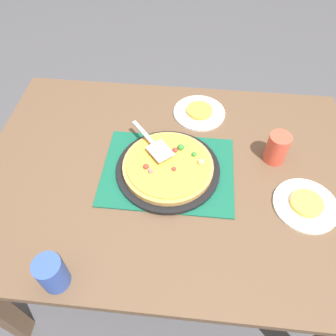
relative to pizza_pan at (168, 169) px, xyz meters
The scene contains 12 objects.
ground_plane 0.76m from the pizza_pan, ahead, with size 8.00×8.00×0.00m, color #4C4C51.
dining_table 0.12m from the pizza_pan, ahead, with size 1.40×1.00×0.75m.
placemat 0.01m from the pizza_pan, ahead, with size 0.48×0.36×0.01m, color #145B42.
pizza_pan is the anchor object (origin of this frame).
pizza 0.02m from the pizza_pan, 44.90° to the left, with size 0.33×0.33×0.05m.
plate_near_left 0.34m from the pizza_pan, 72.75° to the left, with size 0.22×0.22×0.01m, color white.
plate_far_right 0.49m from the pizza_pan, 11.96° to the right, with size 0.22×0.22×0.01m, color white.
served_slice_left 0.34m from the pizza_pan, 72.75° to the left, with size 0.11×0.11×0.02m, color gold.
served_slice_right 0.49m from the pizza_pan, 11.96° to the right, with size 0.11×0.11×0.02m, color #EAB747.
cup_near 0.41m from the pizza_pan, 14.64° to the left, with size 0.08×0.08×0.12m, color #E04C38.
cup_corner 0.52m from the pizza_pan, 122.74° to the right, with size 0.08×0.08×0.12m, color #3351AD.
pizza_server 0.11m from the pizza_pan, 130.52° to the left, with size 0.18×0.20×0.01m.
Camera 1 is at (0.08, -0.74, 1.71)m, focal length 35.04 mm.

